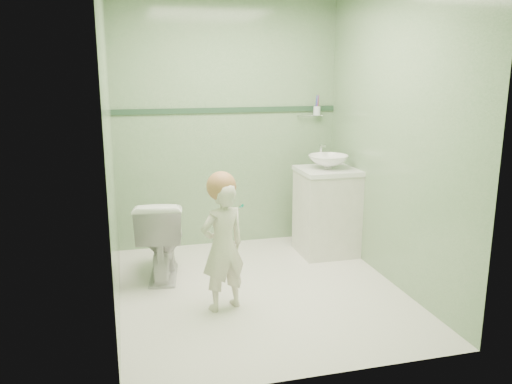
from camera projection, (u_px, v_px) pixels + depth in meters
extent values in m
plane|color=white|center=(261.00, 290.00, 4.20)|extent=(2.50, 2.50, 0.00)
cube|color=#7BA374|center=(228.00, 125.00, 5.10)|extent=(2.20, 0.04, 2.40)
cube|color=#7BA374|center=(323.00, 174.00, 2.74)|extent=(2.20, 0.04, 2.40)
cube|color=#7BA374|center=(110.00, 148.00, 3.65)|extent=(0.04, 2.50, 2.40)
cube|color=#7BA374|center=(393.00, 138.00, 4.19)|extent=(0.04, 2.50, 2.40)
cube|color=#274630|center=(228.00, 110.00, 5.05)|extent=(2.20, 0.02, 0.05)
cube|color=silver|center=(327.00, 213.00, 4.97)|extent=(0.52, 0.50, 0.80)
cube|color=white|center=(328.00, 171.00, 4.88)|extent=(0.54, 0.52, 0.04)
imported|color=white|center=(328.00, 162.00, 4.86)|extent=(0.37, 0.37, 0.13)
cylinder|color=silver|center=(320.00, 153.00, 5.03)|extent=(0.03, 0.03, 0.18)
cylinder|color=silver|center=(323.00, 145.00, 4.97)|extent=(0.02, 0.12, 0.02)
cylinder|color=silver|center=(310.00, 116.00, 5.24)|extent=(0.26, 0.02, 0.02)
cylinder|color=silver|center=(317.00, 111.00, 5.22)|extent=(0.07, 0.07, 0.09)
cylinder|color=#D34631|center=(318.00, 104.00, 5.22)|extent=(0.01, 0.01, 0.17)
cylinder|color=#323EB4|center=(316.00, 104.00, 5.19)|extent=(0.01, 0.01, 0.17)
cylinder|color=purple|center=(317.00, 104.00, 5.20)|extent=(0.01, 0.01, 0.17)
imported|color=white|center=(161.00, 238.00, 4.41)|extent=(0.49, 0.73, 0.69)
imported|color=#EDE4CD|center=(223.00, 247.00, 3.78)|extent=(0.41, 0.33, 0.96)
sphere|color=#B17648|center=(221.00, 186.00, 3.70)|extent=(0.21, 0.21, 0.21)
cylinder|color=#059576|center=(241.00, 206.00, 3.64)|extent=(0.03, 0.14, 0.06)
cube|color=white|center=(230.00, 201.00, 3.64)|extent=(0.03, 0.02, 0.02)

